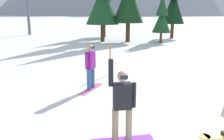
% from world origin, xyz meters
% --- Properties ---
extents(snowboarder_foreground, '(1.46, 0.91, 1.95)m').
position_xyz_m(snowboarder_foreground, '(-1.72, 0.81, 0.92)').
color(snowboarder_foreground, '#993FD8').
rests_on(snowboarder_foreground, ground_plane).
extents(snowboarder_midground, '(0.43, 1.50, 1.75)m').
position_xyz_m(snowboarder_midground, '(-3.83, 4.15, 0.93)').
color(snowboarder_midground, pink).
rests_on(snowboarder_midground, ground_plane).
extents(trail_marker_pole, '(0.06, 0.06, 1.43)m').
position_xyz_m(trail_marker_pole, '(-3.78, 6.47, 0.72)').
color(trail_marker_pole, orange).
rests_on(trail_marker_pole, ground_plane).
extents(pine_tree_short, '(2.49, 2.49, 7.27)m').
position_xyz_m(pine_tree_short, '(-1.94, 23.68, 3.96)').
color(pine_tree_short, '#472D19').
rests_on(pine_tree_short, ground_plane).
extents(pine_tree_leaning, '(2.80, 2.80, 6.84)m').
position_xyz_m(pine_tree_leaning, '(-9.61, 22.67, 3.73)').
color(pine_tree_leaning, '#472D19').
rests_on(pine_tree_leaning, ground_plane).
extents(pine_tree_tall, '(1.76, 1.76, 4.49)m').
position_xyz_m(pine_tree_tall, '(-2.69, 19.15, 2.45)').
color(pine_tree_tall, '#472D19').
rests_on(pine_tree_tall, ground_plane).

